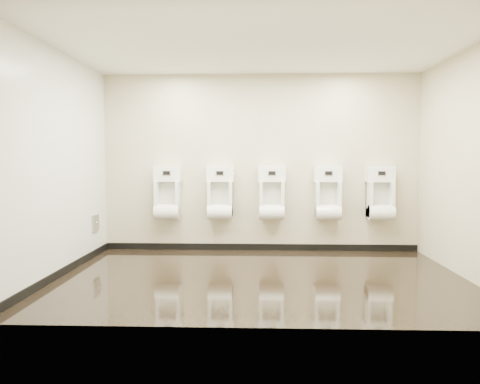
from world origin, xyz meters
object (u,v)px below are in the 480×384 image
object	(u,v)px
urinal_1	(220,197)
urinal_4	(380,197)
urinal_0	(168,196)
urinal_3	(328,197)
access_panel	(96,223)
urinal_2	(272,197)

from	to	relation	value
urinal_1	urinal_4	world-z (taller)	same
urinal_4	urinal_0	bearing A→B (deg)	180.00
urinal_3	urinal_0	bearing A→B (deg)	180.00
access_panel	urinal_4	size ratio (longest dim) A/B	0.30
urinal_1	urinal_3	world-z (taller)	same
urinal_1	urinal_0	bearing A→B (deg)	180.00
urinal_1	urinal_2	bearing A→B (deg)	0.00
access_panel	urinal_3	distance (m)	3.58
urinal_0	urinal_4	world-z (taller)	same
urinal_0	urinal_3	bearing A→B (deg)	0.00
urinal_0	urinal_2	bearing A→B (deg)	0.00
urinal_1	urinal_4	xyz separation A→B (m)	(2.50, 0.00, 0.00)
urinal_0	urinal_4	distance (m)	3.33
urinal_0	urinal_1	size ratio (longest dim) A/B	1.00
urinal_1	urinal_4	distance (m)	2.50
access_panel	urinal_2	distance (m)	2.72
urinal_2	urinal_1	bearing A→B (deg)	180.00
urinal_1	urinal_2	xyz separation A→B (m)	(0.81, 0.00, 0.00)
access_panel	urinal_3	xyz separation A→B (m)	(3.54, 0.40, 0.37)
urinal_0	urinal_3	xyz separation A→B (m)	(2.52, 0.00, 0.00)
access_panel	urinal_0	bearing A→B (deg)	21.63
urinal_0	urinal_4	size ratio (longest dim) A/B	1.00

